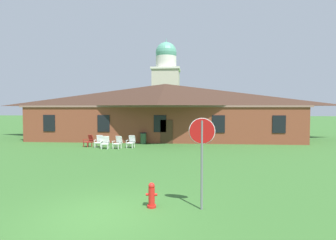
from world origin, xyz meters
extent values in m
plane|color=#336028|center=(0.00, 0.00, 0.00)|extent=(200.00, 200.00, 0.00)
cube|color=brown|center=(0.00, 20.99, 1.60)|extent=(25.42, 10.00, 3.20)
cube|color=#8C6458|center=(0.00, 20.99, 3.28)|extent=(25.92, 10.20, 0.16)
pyramid|color=#382319|center=(0.00, 20.99, 4.53)|extent=(26.43, 10.40, 2.33)
cube|color=black|center=(-10.17, 15.96, 1.76)|extent=(1.10, 0.06, 1.50)
cube|color=black|center=(-5.08, 15.96, 1.76)|extent=(1.10, 0.06, 1.50)
cube|color=black|center=(0.00, 15.96, 1.76)|extent=(1.10, 0.06, 1.50)
cube|color=black|center=(5.08, 15.96, 1.76)|extent=(1.10, 0.06, 1.50)
cube|color=black|center=(10.17, 15.96, 1.76)|extent=(1.10, 0.06, 1.50)
cube|color=#422819|center=(0.58, 15.96, 1.05)|extent=(1.10, 0.06, 2.10)
cube|color=#BCB29E|center=(-1.84, 42.27, 5.04)|extent=(4.80, 4.80, 10.08)
cube|color=silver|center=(-1.84, 42.27, 10.26)|extent=(5.18, 5.18, 0.36)
cylinder|color=silver|center=(-1.84, 42.27, 11.54)|extent=(3.80, 3.80, 2.20)
sphere|color=#569E84|center=(-1.84, 42.27, 13.31)|extent=(3.88, 3.88, 3.88)
cone|color=#569E84|center=(-1.84, 42.27, 15.65)|extent=(0.24, 0.24, 1.00)
cylinder|color=slate|center=(3.01, 0.82, 1.38)|extent=(0.07, 0.07, 2.75)
cylinder|color=white|center=(3.01, 0.83, 2.43)|extent=(0.81, 0.06, 0.81)
cylinder|color=#B71414|center=(3.01, 0.81, 2.43)|extent=(0.76, 0.07, 0.76)
cube|color=maroon|center=(-5.49, 13.16, 0.18)|extent=(0.07, 0.07, 0.36)
cube|color=maroon|center=(-5.89, 13.39, 0.18)|extent=(0.07, 0.07, 0.36)
cube|color=maroon|center=(-5.27, 13.55, 0.18)|extent=(0.07, 0.07, 0.36)
cube|color=maroon|center=(-5.67, 13.77, 0.18)|extent=(0.07, 0.07, 0.36)
cube|color=maroon|center=(-5.58, 13.47, 0.39)|extent=(0.73, 0.72, 0.05)
cube|color=maroon|center=(-5.43, 13.74, 0.69)|extent=(0.54, 0.42, 0.54)
cube|color=maroon|center=(-5.34, 13.31, 0.58)|extent=(0.28, 0.44, 0.03)
cube|color=maroon|center=(-5.42, 13.17, 0.47)|extent=(0.05, 0.05, 0.22)
cube|color=maroon|center=(-5.84, 13.59, 0.58)|extent=(0.28, 0.44, 0.03)
cube|color=maroon|center=(-5.92, 13.45, 0.47)|extent=(0.05, 0.05, 0.22)
cube|color=white|center=(-4.35, 12.98, 0.18)|extent=(0.05, 0.05, 0.36)
cube|color=white|center=(-4.81, 12.98, 0.18)|extent=(0.05, 0.05, 0.36)
cube|color=white|center=(-4.36, 13.43, 0.18)|extent=(0.05, 0.05, 0.36)
cube|color=white|center=(-4.82, 13.42, 0.18)|extent=(0.05, 0.05, 0.36)
cube|color=white|center=(-4.58, 13.20, 0.39)|extent=(0.54, 0.52, 0.05)
cube|color=white|center=(-4.59, 13.52, 0.69)|extent=(0.51, 0.19, 0.54)
cube|color=white|center=(-4.29, 13.19, 0.58)|extent=(0.06, 0.47, 0.03)
cube|color=white|center=(-4.29, 13.02, 0.47)|extent=(0.04, 0.04, 0.22)
cube|color=white|center=(-4.87, 13.18, 0.58)|extent=(0.06, 0.47, 0.03)
cube|color=white|center=(-4.87, 13.02, 0.47)|extent=(0.04, 0.04, 0.22)
cube|color=silver|center=(-3.60, 12.33, 0.18)|extent=(0.05, 0.05, 0.36)
cube|color=silver|center=(-4.06, 12.29, 0.18)|extent=(0.05, 0.05, 0.36)
cube|color=silver|center=(-3.64, 12.77, 0.18)|extent=(0.05, 0.05, 0.36)
cube|color=silver|center=(-4.10, 12.73, 0.18)|extent=(0.05, 0.05, 0.36)
cube|color=silver|center=(-3.85, 12.53, 0.39)|extent=(0.58, 0.56, 0.05)
cube|color=silver|center=(-3.88, 12.84, 0.69)|extent=(0.53, 0.23, 0.54)
cube|color=silver|center=(-3.56, 12.54, 0.58)|extent=(0.10, 0.47, 0.03)
cube|color=silver|center=(-3.55, 12.37, 0.47)|extent=(0.04, 0.04, 0.22)
cube|color=silver|center=(-4.14, 12.49, 0.58)|extent=(0.10, 0.47, 0.03)
cube|color=silver|center=(-4.13, 12.33, 0.47)|extent=(0.04, 0.04, 0.22)
cube|color=silver|center=(-2.78, 12.41, 0.18)|extent=(0.06, 0.06, 0.36)
cube|color=silver|center=(-3.23, 12.52, 0.18)|extent=(0.06, 0.06, 0.36)
cube|color=silver|center=(-2.67, 12.83, 0.18)|extent=(0.06, 0.06, 0.36)
cube|color=silver|center=(-3.12, 12.95, 0.18)|extent=(0.06, 0.06, 0.36)
cube|color=silver|center=(-2.95, 12.68, 0.39)|extent=(0.65, 0.64, 0.05)
cube|color=silver|center=(-2.87, 12.98, 0.69)|extent=(0.54, 0.31, 0.54)
cube|color=silver|center=(-2.67, 12.59, 0.58)|extent=(0.18, 0.47, 0.03)
cube|color=silver|center=(-2.72, 12.43, 0.47)|extent=(0.05, 0.05, 0.22)
cube|color=silver|center=(-3.24, 12.73, 0.58)|extent=(0.18, 0.47, 0.03)
cube|color=silver|center=(-3.28, 12.57, 0.47)|extent=(0.05, 0.05, 0.22)
cube|color=white|center=(-1.83, 12.97, 0.18)|extent=(0.06, 0.06, 0.36)
cube|color=white|center=(-2.28, 13.05, 0.18)|extent=(0.06, 0.06, 0.36)
cube|color=white|center=(-1.75, 13.40, 0.18)|extent=(0.06, 0.06, 0.36)
cube|color=white|center=(-2.20, 13.49, 0.18)|extent=(0.06, 0.06, 0.36)
cube|color=white|center=(-2.02, 13.23, 0.39)|extent=(0.63, 0.61, 0.05)
cube|color=white|center=(-1.96, 13.53, 0.69)|extent=(0.54, 0.28, 0.54)
cube|color=white|center=(-1.74, 13.15, 0.58)|extent=(0.14, 0.47, 0.03)
cube|color=white|center=(-1.76, 12.99, 0.47)|extent=(0.05, 0.05, 0.22)
cube|color=white|center=(-2.31, 13.26, 0.58)|extent=(0.14, 0.47, 0.03)
cube|color=white|center=(-2.33, 13.10, 0.47)|extent=(0.05, 0.05, 0.22)
cylinder|color=red|center=(1.45, 0.86, 0.04)|extent=(0.28, 0.28, 0.08)
cylinder|color=red|center=(1.45, 0.86, 0.36)|extent=(0.20, 0.20, 0.55)
sphere|color=red|center=(1.45, 0.86, 0.69)|extent=(0.20, 0.20, 0.20)
cylinder|color=red|center=(1.32, 0.86, 0.41)|extent=(0.10, 0.08, 0.08)
cylinder|color=red|center=(1.58, 0.86, 0.41)|extent=(0.10, 0.08, 0.08)
cylinder|color=#335638|center=(-1.44, 15.69, 0.45)|extent=(0.52, 0.52, 0.90)
cylinder|color=black|center=(-1.44, 15.69, 0.94)|extent=(0.56, 0.56, 0.08)
camera|label=1|loc=(2.65, -7.36, 3.13)|focal=28.60mm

